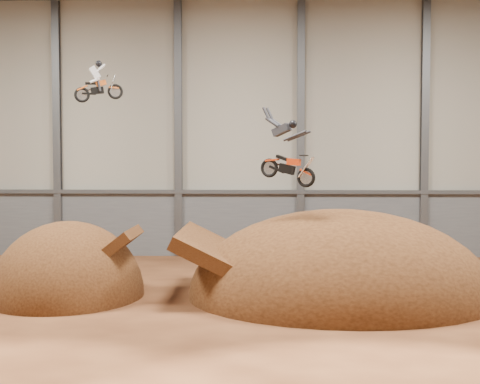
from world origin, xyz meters
The scene contains 12 objects.
floor centered at (0.00, 0.00, 0.00)m, with size 40.00×40.00×0.00m, color #4B2614.
back_wall centered at (0.00, 15.00, 7.00)m, with size 40.00×0.10×14.00m, color #9F9B8D.
lower_band_back centered at (0.00, 14.90, 1.75)m, with size 39.80×0.18×3.50m, color #585A60.
steel_rail centered at (0.00, 14.75, 3.55)m, with size 39.80×0.35×0.20m, color #47494F.
steel_column_1 centered at (-10.00, 14.80, 7.00)m, with size 0.40×0.36×13.90m, color #47494F.
steel_column_2 centered at (-3.33, 14.80, 7.00)m, with size 0.40×0.36×13.90m, color #47494F.
steel_column_3 centered at (3.33, 14.80, 7.00)m, with size 0.40×0.36×13.90m, color #47494F.
steel_column_4 centered at (10.00, 14.80, 7.00)m, with size 0.40×0.36×13.90m, color #47494F.
takeoff_ramp centered at (-6.38, 4.04, 0.00)m, with size 5.90×6.80×5.90m, color #371D0D.
landing_ramp centered at (4.25, 4.36, 0.00)m, with size 11.82×10.46×6.82m, color #371D0D.
fmx_rider_a centered at (-5.38, 5.46, 8.60)m, with size 1.93×0.74×1.75m, color #C7591E, non-canonical shape.
fmx_rider_b centered at (2.07, 2.96, 5.80)m, with size 2.95×0.84×2.53m, color red, non-canonical shape.
Camera 1 is at (1.14, -21.58, 5.44)m, focal length 50.00 mm.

